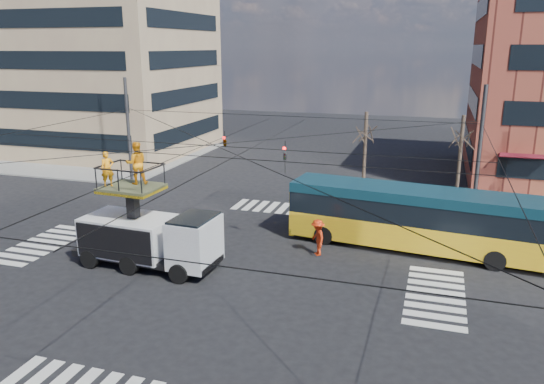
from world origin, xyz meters
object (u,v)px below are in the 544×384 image
(worker_ground, at_px, (99,232))
(flagger, at_px, (318,237))
(traffic_cone, at_px, (89,255))
(city_bus, at_px, (416,218))
(utility_truck, at_px, (149,227))

(worker_ground, bearing_deg, flagger, -73.53)
(traffic_cone, bearing_deg, city_bus, 22.92)
(traffic_cone, xyz_separation_m, worker_ground, (-0.23, 1.26, 0.71))
(traffic_cone, xyz_separation_m, flagger, (10.46, 4.14, 0.61))
(utility_truck, relative_size, flagger, 3.83)
(flagger, bearing_deg, traffic_cone, -100.43)
(traffic_cone, distance_m, flagger, 11.27)
(utility_truck, height_order, city_bus, utility_truck)
(city_bus, relative_size, worker_ground, 6.40)
(flagger, bearing_deg, worker_ground, -106.95)
(traffic_cone, relative_size, worker_ground, 0.31)
(utility_truck, bearing_deg, worker_ground, 168.48)
(city_bus, xyz_separation_m, traffic_cone, (-15.06, -6.37, -1.41))
(traffic_cone, relative_size, flagger, 0.34)
(worker_ground, bearing_deg, city_bus, -70.12)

